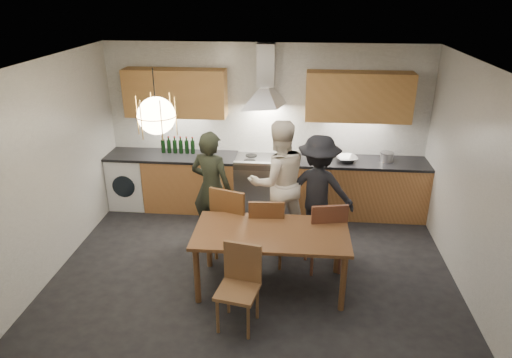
# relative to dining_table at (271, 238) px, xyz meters

# --- Properties ---
(ground) EXTENTS (5.00, 5.00, 0.00)m
(ground) POSITION_rel_dining_table_xyz_m (-0.23, 0.09, -0.67)
(ground) COLOR black
(ground) RESTS_ON ground
(room_shell) EXTENTS (5.02, 4.52, 2.61)m
(room_shell) POSITION_rel_dining_table_xyz_m (-0.23, 0.09, 1.04)
(room_shell) COLOR white
(room_shell) RESTS_ON ground
(counter_run) EXTENTS (5.00, 0.62, 0.90)m
(counter_run) POSITION_rel_dining_table_xyz_m (-0.21, 2.04, -0.22)
(counter_run) COLOR tan
(counter_run) RESTS_ON ground
(range_stove) EXTENTS (0.90, 0.60, 0.92)m
(range_stove) POSITION_rel_dining_table_xyz_m (-0.23, 2.03, -0.23)
(range_stove) COLOR silver
(range_stove) RESTS_ON ground
(wall_fixtures) EXTENTS (4.30, 0.54, 1.10)m
(wall_fixtures) POSITION_rel_dining_table_xyz_m (-0.23, 2.15, 1.21)
(wall_fixtures) COLOR tan
(wall_fixtures) RESTS_ON ground
(pendant_lamp) EXTENTS (0.43, 0.43, 0.70)m
(pendant_lamp) POSITION_rel_dining_table_xyz_m (-1.23, -0.01, 1.43)
(pendant_lamp) COLOR black
(pendant_lamp) RESTS_ON ground
(dining_table) EXTENTS (1.79, 0.90, 0.75)m
(dining_table) POSITION_rel_dining_table_xyz_m (0.00, 0.00, 0.00)
(dining_table) COLOR brown
(dining_table) RESTS_ON ground
(chair_back_left) EXTENTS (0.60, 0.60, 1.05)m
(chair_back_left) POSITION_rel_dining_table_xyz_m (-0.55, 0.56, -0.07)
(chair_back_left) COLOR brown
(chair_back_left) RESTS_ON ground
(chair_back_mid) EXTENTS (0.46, 0.46, 0.97)m
(chair_back_mid) POSITION_rel_dining_table_xyz_m (-0.09, 0.44, -0.11)
(chair_back_mid) COLOR brown
(chair_back_mid) RESTS_ON ground
(chair_back_right) EXTENTS (0.52, 0.52, 0.98)m
(chair_back_right) POSITION_rel_dining_table_xyz_m (0.65, 0.39, -0.11)
(chair_back_right) COLOR brown
(chair_back_right) RESTS_ON ground
(chair_front) EXTENTS (0.48, 0.48, 0.91)m
(chair_front) POSITION_rel_dining_table_xyz_m (-0.29, -0.64, -0.15)
(chair_front) COLOR brown
(chair_front) RESTS_ON ground
(person_left) EXTENTS (0.68, 0.55, 1.62)m
(person_left) POSITION_rel_dining_table_xyz_m (-0.89, 1.03, 0.14)
(person_left) COLOR black
(person_left) RESTS_ON ground
(person_mid) EXTENTS (1.04, 0.93, 1.76)m
(person_mid) POSITION_rel_dining_table_xyz_m (0.02, 1.16, 0.21)
(person_mid) COLOR white
(person_mid) RESTS_ON ground
(person_right) EXTENTS (1.08, 0.73, 1.56)m
(person_right) POSITION_rel_dining_table_xyz_m (0.57, 1.17, 0.11)
(person_right) COLOR black
(person_right) RESTS_ON ground
(mixing_bowl) EXTENTS (0.39, 0.39, 0.08)m
(mixing_bowl) POSITION_rel_dining_table_xyz_m (1.02, 2.00, 0.27)
(mixing_bowl) COLOR #A8A9AC
(mixing_bowl) RESTS_ON counter_run
(stock_pot) EXTENTS (0.24, 0.24, 0.13)m
(stock_pot) POSITION_rel_dining_table_xyz_m (1.63, 2.06, 0.30)
(stock_pot) COLOR silver
(stock_pot) RESTS_ON counter_run
(wine_bottles) EXTENTS (0.55, 0.06, 0.27)m
(wine_bottles) POSITION_rel_dining_table_xyz_m (-1.62, 2.13, 0.37)
(wine_bottles) COLOR black
(wine_bottles) RESTS_ON counter_run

